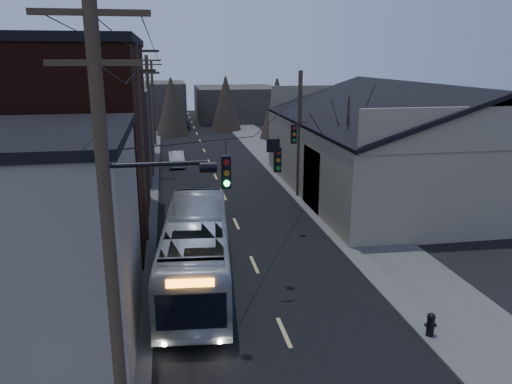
% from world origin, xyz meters
% --- Properties ---
extents(road_surface, '(9.00, 110.00, 0.02)m').
position_xyz_m(road_surface, '(0.00, 30.00, 0.01)').
color(road_surface, black).
rests_on(road_surface, ground).
extents(sidewalk_left, '(4.00, 110.00, 0.12)m').
position_xyz_m(sidewalk_left, '(-6.50, 30.00, 0.06)').
color(sidewalk_left, '#474744').
rests_on(sidewalk_left, ground).
extents(sidewalk_right, '(4.00, 110.00, 0.12)m').
position_xyz_m(sidewalk_right, '(6.50, 30.00, 0.06)').
color(sidewalk_right, '#474744').
rests_on(sidewalk_right, ground).
extents(building_clapboard, '(8.00, 8.00, 7.00)m').
position_xyz_m(building_clapboard, '(-9.00, 9.00, 3.50)').
color(building_clapboard, slate).
rests_on(building_clapboard, ground).
extents(building_brick, '(10.00, 12.00, 10.00)m').
position_xyz_m(building_brick, '(-10.00, 20.00, 5.00)').
color(building_brick, black).
rests_on(building_brick, ground).
extents(building_left_far, '(9.00, 14.00, 7.00)m').
position_xyz_m(building_left_far, '(-9.50, 36.00, 3.50)').
color(building_left_far, '#322E28').
rests_on(building_left_far, ground).
extents(warehouse, '(16.16, 20.60, 7.73)m').
position_xyz_m(warehouse, '(13.00, 25.00, 2.70)').
color(warehouse, gray).
rests_on(warehouse, ground).
extents(building_far_left, '(10.00, 12.00, 6.00)m').
position_xyz_m(building_far_left, '(-6.00, 65.00, 3.00)').
color(building_far_left, '#322E28').
rests_on(building_far_left, ground).
extents(building_far_right, '(12.00, 14.00, 5.00)m').
position_xyz_m(building_far_right, '(7.00, 70.00, 2.50)').
color(building_far_right, '#322E28').
rests_on(building_far_right, ground).
extents(bare_tree, '(0.40, 0.40, 7.20)m').
position_xyz_m(bare_tree, '(6.50, 20.00, 3.60)').
color(bare_tree, black).
rests_on(bare_tree, ground).
extents(utility_lines, '(11.24, 45.28, 10.50)m').
position_xyz_m(utility_lines, '(-3.11, 24.14, 4.95)').
color(utility_lines, '#382B1E').
rests_on(utility_lines, ground).
extents(bus, '(3.58, 11.25, 3.08)m').
position_xyz_m(bus, '(-2.72, 12.57, 1.54)').
color(bus, '#A8AFB4').
rests_on(bus, ground).
extents(parked_car, '(1.45, 3.84, 1.25)m').
position_xyz_m(parked_car, '(-3.00, 36.76, 0.63)').
color(parked_car, '#ACB0B4').
rests_on(parked_car, ground).
extents(fire_hydrant, '(0.40, 0.28, 0.83)m').
position_xyz_m(fire_hydrant, '(4.82, 6.78, 0.56)').
color(fire_hydrant, black).
rests_on(fire_hydrant, sidewalk_right).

